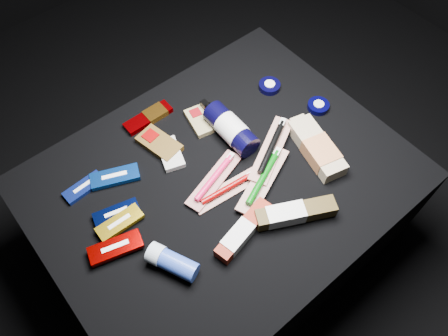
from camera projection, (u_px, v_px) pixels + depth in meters
ground at (223, 237)px, 1.53m from camera, size 3.00×3.00×0.00m
cloth_table at (222, 211)px, 1.36m from camera, size 0.98×0.78×0.40m
luna_bar_0 at (84, 187)px, 1.16m from camera, size 0.11×0.05×0.01m
luna_bar_1 at (115, 177)px, 1.18m from camera, size 0.14×0.10×0.02m
luna_bar_2 at (117, 213)px, 1.12m from camera, size 0.12×0.07×0.02m
luna_bar_3 at (120, 223)px, 1.10m from camera, size 0.12×0.05×0.02m
luna_bar_4 at (116, 248)px, 1.06m from camera, size 0.14×0.08×0.02m
clif_bar_0 at (158, 143)px, 1.24m from camera, size 0.09×0.14×0.02m
clif_bar_1 at (170, 153)px, 1.22m from camera, size 0.09×0.12×0.02m
clif_bar_2 at (199, 120)px, 1.28m from camera, size 0.08×0.11×0.02m
power_bar at (151, 116)px, 1.29m from camera, size 0.15×0.05×0.02m
lotion_bottle at (231, 129)px, 1.23m from camera, size 0.07×0.22×0.07m
cream_tin_upper at (269, 86)px, 1.36m from camera, size 0.07×0.07×0.02m
cream_tin_lower at (318, 106)px, 1.31m from camera, size 0.06×0.06×0.02m
bodywash_bottle at (317, 149)px, 1.21m from camera, size 0.12×0.22×0.04m
deodorant_stick at (171, 262)px, 1.03m from camera, size 0.10×0.13×0.05m
toothbrush_pack_0 at (228, 189)px, 1.16m from camera, size 0.20×0.07×0.02m
toothbrush_pack_1 at (215, 178)px, 1.17m from camera, size 0.21×0.10×0.02m
toothbrush_pack_2 at (264, 177)px, 1.16m from camera, size 0.23×0.14×0.03m
toothbrush_pack_3 at (272, 147)px, 1.20m from camera, size 0.23×0.16×0.03m
toothpaste_carton_red at (242, 232)px, 1.08m from camera, size 0.19×0.08×0.04m
toothpaste_carton_green at (292, 214)px, 1.10m from camera, size 0.20×0.13×0.04m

